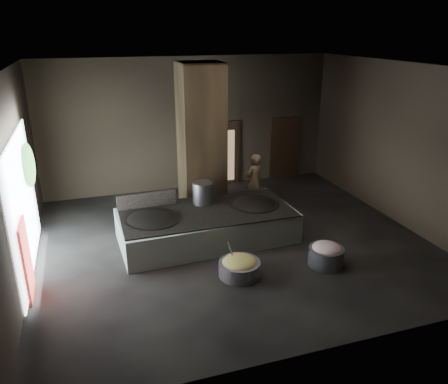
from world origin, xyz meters
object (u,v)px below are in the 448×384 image
object	(u,v)px
wok_left	(152,221)
meat_basin	(326,256)
stock_pot	(203,193)
cook	(254,181)
veg_basin	(240,269)
wok_right	(253,207)
hearth_platform	(207,226)

from	to	relation	value
wok_left	meat_basin	xyz separation A→B (m)	(3.78, -2.16, -0.52)
stock_pot	cook	bearing A→B (deg)	29.84
cook	veg_basin	xyz separation A→B (m)	(-1.81, -3.69, -0.70)
wok_right	stock_pot	bearing A→B (deg)	158.96
veg_basin	meat_basin	distance (m)	2.14
stock_pot	veg_basin	size ratio (longest dim) A/B	0.62
hearth_platform	wok_right	bearing A→B (deg)	-0.15
wok_right	wok_left	bearing A→B (deg)	-177.95
wok_right	cook	xyz separation A→B (m)	(0.66, 1.63, 0.13)
wok_right	veg_basin	distance (m)	2.43
wok_right	meat_basin	xyz separation A→B (m)	(0.98, -2.26, -0.52)
hearth_platform	wok_left	distance (m)	1.49
stock_pot	veg_basin	bearing A→B (deg)	-86.57
cook	wok_right	bearing A→B (deg)	44.23
veg_basin	stock_pot	bearing A→B (deg)	93.43
meat_basin	wok_left	bearing A→B (deg)	150.27
veg_basin	meat_basin	xyz separation A→B (m)	(2.13, -0.19, 0.05)
wok_right	stock_pot	world-z (taller)	stock_pot
wok_left	meat_basin	world-z (taller)	wok_left
wok_right	cook	bearing A→B (deg)	67.78
hearth_platform	meat_basin	world-z (taller)	hearth_platform
cook	meat_basin	xyz separation A→B (m)	(0.32, -3.89, -0.65)
stock_pot	wok_left	bearing A→B (deg)	-158.20
hearth_platform	stock_pot	size ratio (longest dim) A/B	7.67
wok_left	veg_basin	xyz separation A→B (m)	(1.65, -1.97, -0.57)
wok_right	veg_basin	size ratio (longest dim) A/B	1.40
veg_basin	meat_basin	bearing A→B (deg)	-5.20
hearth_platform	wok_right	size ratio (longest dim) A/B	3.41
hearth_platform	cook	xyz separation A→B (m)	(2.01, 1.68, 0.48)
hearth_platform	stock_pot	xyz separation A→B (m)	(0.05, 0.55, 0.73)
hearth_platform	cook	size ratio (longest dim) A/B	2.61
hearth_platform	stock_pot	world-z (taller)	stock_pot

